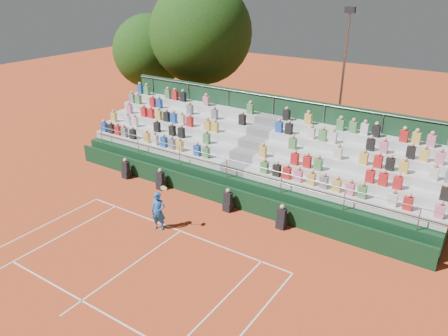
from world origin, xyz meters
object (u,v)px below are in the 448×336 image
Objects in this scene: tree_west at (149,52)px; floodlight_mast at (343,72)px; tree_east at (201,33)px; tennis_player at (158,211)px.

floodlight_mast is (14.87, 1.03, -0.09)m from tree_west.
tree_east is 1.18× the size of floodlight_mast.
tree_west is 14.91m from floodlight_mast.
tennis_player is 0.21× the size of tree_east.
tree_west is at bearing -176.03° from floodlight_mast.
tree_west reaches higher than tennis_player.
tennis_player is 0.25× the size of floodlight_mast.
tree_east is 10.33m from floodlight_mast.
tennis_player is at bearing -61.32° from tree_east.
tennis_player is 17.87m from tree_west.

